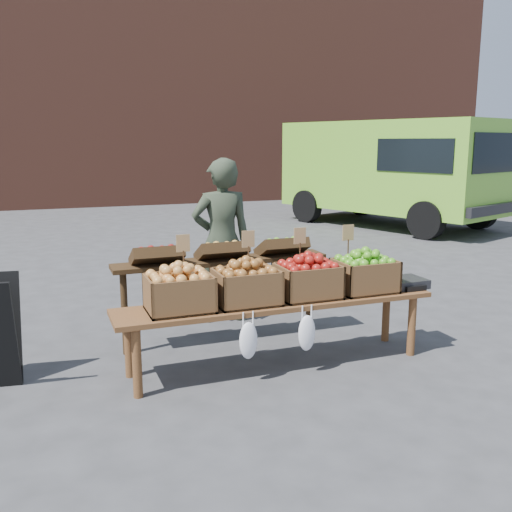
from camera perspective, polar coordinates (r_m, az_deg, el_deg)
name	(u,v)px	position (r m, az deg, el deg)	size (l,w,h in m)	color
ground	(406,361)	(5.16, 14.73, -10.12)	(80.00, 80.00, 0.00)	#3E3E40
brick_building	(126,38)	(19.35, -12.87, 20.47)	(24.00, 4.00, 10.00)	brown
delivery_van	(391,174)	(13.11, 13.36, 7.96)	(2.34, 5.11, 2.29)	#6DB72E
vendor	(222,241)	(5.90, -3.45, 1.52)	(0.62, 0.41, 1.70)	#2F3929
back_table	(222,288)	(5.31, -3.40, -3.24)	(2.10, 0.44, 1.04)	#2F1F0F
display_bench	(277,333)	(4.82, 2.13, -7.71)	(2.70, 0.56, 0.57)	brown
crate_golden_apples	(179,293)	(4.45, -7.69, -3.71)	(0.50, 0.40, 0.28)	gold
crate_russet_pears	(246,287)	(4.60, -0.99, -3.10)	(0.50, 0.40, 0.28)	olive
crate_red_apples	(308,281)	(4.81, 5.20, -2.51)	(0.50, 0.40, 0.28)	maroon
crate_green_apples	(365,276)	(5.06, 10.80, -1.94)	(0.50, 0.40, 0.28)	#3C821A
weighing_scale	(405,283)	(5.32, 14.67, -2.58)	(0.34, 0.30, 0.08)	black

